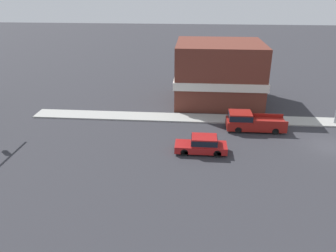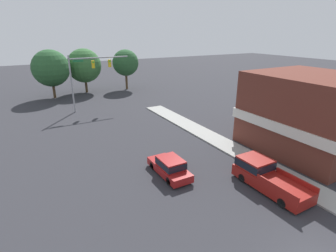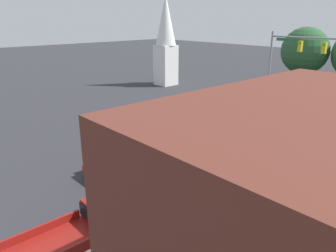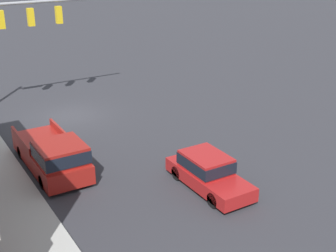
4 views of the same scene
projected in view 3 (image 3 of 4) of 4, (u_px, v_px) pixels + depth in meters
far_signal_assembly at (293, 54)px, 33.14m from camera, size 8.43×0.49×7.86m
car_lead at (119, 160)px, 20.47m from camera, size 1.75×4.47×1.51m
pickup_truck_parked at (95, 228)px, 13.65m from camera, size 2.12×5.74×1.85m
church_steeple at (166, 38)px, 45.14m from camera, size 2.79×2.79×12.29m
backdrop_tree_left_far at (305, 51)px, 42.78m from camera, size 6.10×6.10×8.11m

